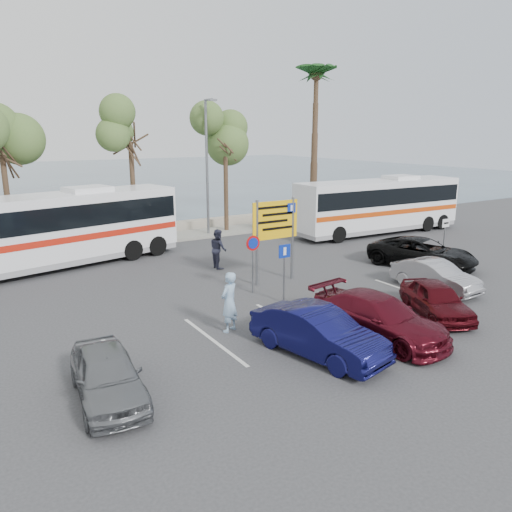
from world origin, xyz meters
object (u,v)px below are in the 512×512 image
car_maroon (379,317)px  pedestrian_near (229,302)px  coach_bus_left (55,232)px  car_silver_a (107,375)px  coach_bus_right (379,207)px  pedestrian_far (218,249)px  street_lamp_right (207,161)px  car_silver_b (435,276)px  car_red (436,299)px  suv_black (422,253)px  car_blue (318,332)px  direction_sign (275,226)px

car_maroon → pedestrian_near: 4.72m
coach_bus_left → car_silver_a: size_ratio=3.30×
coach_bus_right → pedestrian_far: size_ratio=6.22×
coach_bus_right → car_maroon: coach_bus_right is taller
coach_bus_left → pedestrian_far: 7.67m
coach_bus_left → pedestrian_far: coach_bus_left is taller
street_lamp_right → coach_bus_left: street_lamp_right is taller
coach_bus_right → pedestrian_near: size_ratio=5.86×
car_silver_b → coach_bus_right: bearing=53.8°
car_red → car_silver_b: 3.12m
car_red → pedestrian_near: 7.29m
car_red → car_silver_b: bearing=64.1°
car_red → pedestrian_near: (-6.80, 2.60, 0.38)m
street_lamp_right → car_red: size_ratio=2.23×
pedestrian_near → car_silver_a: bearing=-0.2°
coach_bus_right → suv_black: size_ratio=2.31×
car_red → suv_black: size_ratio=0.72×
car_blue → street_lamp_right: bearing=61.1°
car_silver_b → pedestrian_far: 9.70m
car_blue → car_red: car_blue is taller
direction_sign → coach_bus_right: size_ratio=0.31×
coach_bus_right → car_red: coach_bus_right is taller
car_red → pedestrian_far: (-3.50, 9.69, 0.32)m
car_red → pedestrian_far: size_ratio=1.93×
direction_sign → pedestrian_near: size_ratio=1.82×
street_lamp_right → car_maroon: bearing=-98.7°
direction_sign → pedestrian_near: 5.91m
car_silver_b → pedestrian_near: pedestrian_near is taller
car_maroon → car_red: car_maroon is taller
coach_bus_right → car_maroon: 17.20m
direction_sign → car_maroon: 6.95m
pedestrian_far → coach_bus_right: bearing=-75.5°
car_blue → suv_black: (10.30, 5.00, 0.00)m
car_silver_b → street_lamp_right: bearing=98.9°
car_maroon → car_silver_b: bearing=15.1°
car_silver_b → pedestrian_far: pedestrian_far is taller
car_silver_a → pedestrian_far: (7.82, 9.26, 0.30)m
direction_sign → pedestrian_near: bearing=-138.7°
direction_sign → coach_bus_left: coach_bus_left is taller
street_lamp_right → pedestrian_near: street_lamp_right is taller
coach_bus_left → pedestrian_near: 11.56m
car_maroon → car_blue: bearing=172.3°
street_lamp_right → car_blue: (-5.00, -17.02, -3.90)m
car_maroon → suv_black: 9.35m
direction_sign → car_red: size_ratio=1.00×
coach_bus_left → pedestrian_near: size_ratio=6.16×
car_silver_a → car_silver_b: 13.81m
car_silver_a → street_lamp_right: bearing=62.0°
coach_bus_right → car_silver_a: 23.36m
coach_bus_right → car_red: (-9.04, -11.83, -1.05)m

